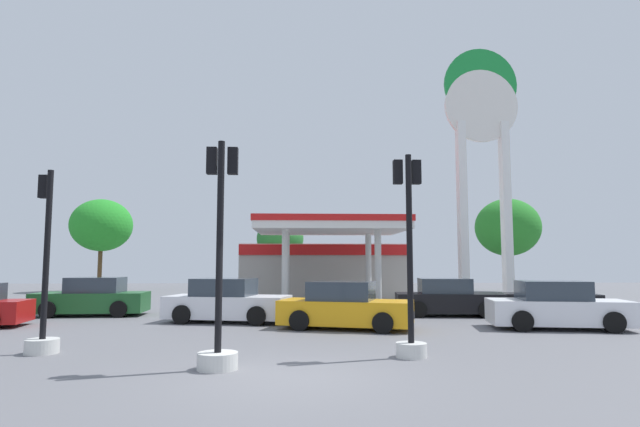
# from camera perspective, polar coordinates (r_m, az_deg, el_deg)

# --- Properties ---
(ground_plane) EXTENTS (90.00, 90.00, 0.00)m
(ground_plane) POSITION_cam_1_polar(r_m,az_deg,el_deg) (10.24, -3.83, -17.49)
(ground_plane) COLOR slate
(ground_plane) RESTS_ON ground
(gas_station) EXTENTS (10.00, 12.63, 4.36)m
(gas_station) POSITION_cam_1_polar(r_m,az_deg,el_deg) (31.95, 0.45, -5.84)
(gas_station) COLOR #ADA89E
(gas_station) RESTS_ON ground
(station_pole_sign) EXTENTS (3.76, 0.56, 13.16)m
(station_pole_sign) POSITION_cam_1_polar(r_m,az_deg,el_deg) (27.80, 17.47, 7.65)
(station_pole_sign) COLOR white
(station_pole_sign) RESTS_ON ground
(car_0) EXTENTS (4.37, 2.28, 1.51)m
(car_0) POSITION_cam_1_polar(r_m,az_deg,el_deg) (21.82, 13.94, -9.13)
(car_0) COLOR black
(car_0) RESTS_ON ground
(car_1) EXTENTS (4.67, 2.72, 1.57)m
(car_1) POSITION_cam_1_polar(r_m,az_deg,el_deg) (19.29, -10.20, -9.62)
(car_1) COLOR black
(car_1) RESTS_ON ground
(car_3) EXTENTS (4.57, 2.55, 1.55)m
(car_3) POSITION_cam_1_polar(r_m,az_deg,el_deg) (18.71, 24.71, -9.37)
(car_3) COLOR black
(car_3) RESTS_ON ground
(car_4) EXTENTS (4.42, 2.16, 1.55)m
(car_4) POSITION_cam_1_polar(r_m,az_deg,el_deg) (23.20, -23.85, -8.55)
(car_4) COLOR black
(car_4) RESTS_ON ground
(car_5) EXTENTS (4.13, 2.41, 1.39)m
(car_5) POSITION_cam_1_polar(r_m,az_deg,el_deg) (24.18, 23.93, -8.58)
(car_5) COLOR black
(car_5) RESTS_ON ground
(car_6) EXTENTS (4.59, 2.95, 1.53)m
(car_6) POSITION_cam_1_polar(r_m,az_deg,el_deg) (17.11, 2.81, -10.30)
(car_6) COLOR black
(car_6) RESTS_ON ground
(traffic_signal_0) EXTENTS (0.81, 0.81, 4.67)m
(traffic_signal_0) POSITION_cam_1_polar(r_m,az_deg,el_deg) (10.85, -11.10, -9.05)
(traffic_signal_0) COLOR silver
(traffic_signal_0) RESTS_ON ground
(traffic_signal_2) EXTENTS (0.70, 0.71, 4.66)m
(traffic_signal_2) POSITION_cam_1_polar(r_m,az_deg,el_deg) (12.16, 9.89, -7.44)
(traffic_signal_2) COLOR silver
(traffic_signal_2) RESTS_ON ground
(traffic_signal_3) EXTENTS (0.76, 0.76, 4.39)m
(traffic_signal_3) POSITION_cam_1_polar(r_m,az_deg,el_deg) (14.12, -28.22, -8.82)
(traffic_signal_3) COLOR silver
(traffic_signal_3) RESTS_ON ground
(tree_0) EXTENTS (4.52, 4.52, 6.92)m
(tree_0) POSITION_cam_1_polar(r_m,az_deg,el_deg) (42.23, -22.99, -1.21)
(tree_0) COLOR brown
(tree_0) RESTS_ON ground
(tree_1) EXTENTS (3.44, 3.44, 5.41)m
(tree_1) POSITION_cam_1_polar(r_m,az_deg,el_deg) (38.10, -4.43, -2.80)
(tree_1) COLOR brown
(tree_1) RESTS_ON ground
(tree_2) EXTENTS (4.71, 4.71, 6.87)m
(tree_2) POSITION_cam_1_polar(r_m,az_deg,el_deg) (40.62, 20.02, -1.45)
(tree_2) COLOR brown
(tree_2) RESTS_ON ground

